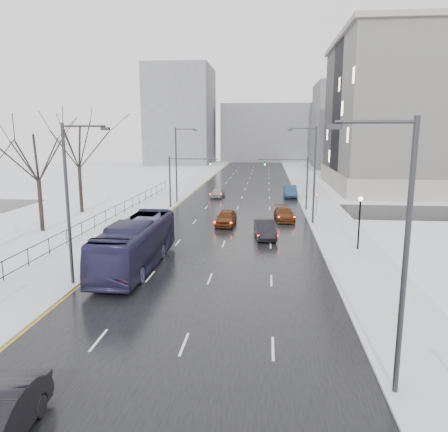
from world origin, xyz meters
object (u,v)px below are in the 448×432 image
(lamppost_r_mid, at_px, (360,215))
(sedan_center_far, at_px, (218,192))
(sedan_right_far, at_px, (284,214))
(no_uturn_sign, at_px, (317,197))
(sedan_center_near, at_px, (226,218))
(tree_park_e, at_px, (82,213))
(streetlight_r_mid, at_px, (312,170))
(sedan_right_distant, at_px, (290,191))
(streetlight_r_near, at_px, (400,247))
(bus, at_px, (136,244))
(mast_signal_right, at_px, (298,177))
(streetlight_l_near, at_px, (71,197))
(mast_signal_left, at_px, (178,176))
(sedan_right_near, at_px, (265,229))
(tree_park_d, at_px, (43,232))
(streetlight_l_far, at_px, (178,161))

(lamppost_r_mid, relative_size, sedan_center_far, 1.03)
(sedan_right_far, bearing_deg, no_uturn_sign, 26.59)
(sedan_center_near, distance_m, sedan_right_far, 6.79)
(tree_park_e, distance_m, streetlight_r_mid, 27.25)
(sedan_right_distant, bearing_deg, tree_park_e, -150.28)
(streetlight_r_mid, height_order, sedan_right_far, streetlight_r_mid)
(streetlight_r_near, height_order, sedan_center_far, streetlight_r_near)
(bus, bearing_deg, sedan_center_far, 87.06)
(tree_park_e, relative_size, sedan_right_far, 2.80)
(mast_signal_right, bearing_deg, streetlight_r_mid, -84.00)
(streetlight_l_near, bearing_deg, mast_signal_left, 88.28)
(sedan_right_far, bearing_deg, mast_signal_left, 148.58)
(lamppost_r_mid, bearing_deg, streetlight_l_near, -152.45)
(streetlight_r_near, relative_size, streetlight_r_mid, 1.00)
(mast_signal_left, distance_m, sedan_right_near, 18.38)
(streetlight_l_near, bearing_deg, streetlight_r_mid, 50.76)
(sedan_center_far, bearing_deg, tree_park_d, -116.51)
(streetlight_r_near, bearing_deg, bus, 134.45)
(tree_park_e, distance_m, sedan_center_far, 20.17)
(mast_signal_right, xyz_separation_m, sedan_center_near, (-7.83, -9.44, -3.26))
(sedan_right_near, bearing_deg, mast_signal_right, 68.52)
(tree_park_e, relative_size, mast_signal_left, 2.08)
(streetlight_r_mid, bearing_deg, sedan_center_far, 123.26)
(tree_park_d, xyz_separation_m, sedan_right_near, (21.30, -0.49, 0.84))
(streetlight_r_near, bearing_deg, streetlight_l_far, 111.25)
(mast_signal_left, height_order, sedan_right_far, mast_signal_left)
(lamppost_r_mid, bearing_deg, bus, -159.74)
(bus, height_order, sedan_right_distant, bus)
(streetlight_l_near, distance_m, mast_signal_left, 28.05)
(sedan_right_near, bearing_deg, streetlight_r_mid, 47.61)
(tree_park_e, distance_m, streetlight_l_far, 14.01)
(streetlight_r_near, distance_m, sedan_center_near, 30.22)
(sedan_center_near, distance_m, sedan_right_distant, 21.81)
(sedan_right_far, bearing_deg, mast_signal_right, 68.63)
(tree_park_d, height_order, mast_signal_right, mast_signal_right)
(tree_park_d, relative_size, streetlight_l_near, 1.25)
(sedan_right_far, height_order, sedan_center_far, sedan_center_far)
(tree_park_e, height_order, mast_signal_left, tree_park_e)
(streetlight_r_near, distance_m, mast_signal_right, 38.04)
(sedan_center_far, distance_m, sedan_right_distant, 10.59)
(sedan_right_near, bearing_deg, streetlight_l_near, -137.52)
(sedan_right_distant, bearing_deg, streetlight_l_far, -156.24)
(sedan_right_near, distance_m, sedan_center_far, 25.27)
(streetlight_r_near, xyz_separation_m, sedan_right_distant, (-1.15, 49.03, -4.74))
(streetlight_r_near, distance_m, lamppost_r_mid, 20.38)
(streetlight_r_mid, distance_m, streetlight_l_far, 20.27)
(lamppost_r_mid, height_order, sedan_right_distant, lamppost_r_mid)
(bus, relative_size, sedan_right_far, 2.52)
(streetlight_r_near, bearing_deg, streetlight_r_mid, 90.00)
(tree_park_e, bearing_deg, sedan_right_far, -5.53)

